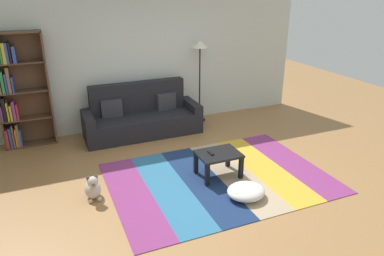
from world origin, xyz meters
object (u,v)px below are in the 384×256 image
object	(u,v)px
coffee_table	(218,157)
pouf	(246,191)
bookshelf	(15,91)
dog	(93,188)
standing_lamp	(200,55)
tv_remote	(211,153)
couch	(142,117)

from	to	relation	value
coffee_table	pouf	distance (m)	0.75
bookshelf	pouf	bearing A→B (deg)	-47.59
coffee_table	dog	world-z (taller)	coffee_table
coffee_table	dog	bearing A→B (deg)	176.36
standing_lamp	tv_remote	distance (m)	2.70
pouf	dog	world-z (taller)	dog
tv_remote	coffee_table	bearing A→B (deg)	-14.78
dog	bookshelf	bearing A→B (deg)	111.08
pouf	tv_remote	world-z (taller)	tv_remote
couch	tv_remote	size ratio (longest dim) A/B	15.07
bookshelf	dog	xyz separation A→B (m)	(0.89, -2.32, -0.89)
dog	standing_lamp	world-z (taller)	standing_lamp
bookshelf	coffee_table	xyz separation A→B (m)	(2.79, -2.44, -0.73)
dog	tv_remote	bearing A→B (deg)	-2.96
pouf	coffee_table	bearing A→B (deg)	96.67
bookshelf	tv_remote	size ratio (longest dim) A/B	13.77
dog	couch	bearing A→B (deg)	57.73
couch	pouf	xyz separation A→B (m)	(0.70, -2.86, -0.24)
tv_remote	bookshelf	bearing A→B (deg)	136.66
standing_lamp	dog	bearing A→B (deg)	-139.53
pouf	standing_lamp	xyz separation A→B (m)	(0.66, 3.08, 1.34)
bookshelf	dog	world-z (taller)	bookshelf
tv_remote	standing_lamp	bearing A→B (deg)	68.56
standing_lamp	tv_remote	bearing A→B (deg)	-110.13
bookshelf	tv_remote	distance (m)	3.65
couch	coffee_table	xyz separation A→B (m)	(0.61, -2.15, -0.01)
couch	bookshelf	bearing A→B (deg)	172.55
bookshelf	dog	bearing A→B (deg)	-68.92
standing_lamp	couch	bearing A→B (deg)	-170.85
pouf	dog	bearing A→B (deg)	157.25
couch	dog	size ratio (longest dim) A/B	5.69
tv_remote	pouf	bearing A→B (deg)	-75.98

